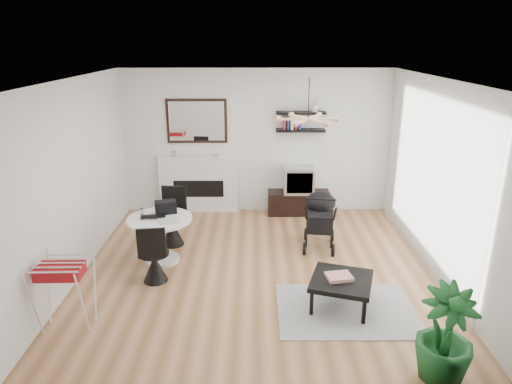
{
  "coord_description": "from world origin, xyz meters",
  "views": [
    {
      "loc": [
        -0.03,
        -5.91,
        3.19
      ],
      "look_at": [
        -0.01,
        0.4,
        1.07
      ],
      "focal_mm": 32.0,
      "sensor_mm": 36.0,
      "label": 1
    }
  ],
  "objects_px": {
    "drying_rack": "(65,294)",
    "coffee_table": "(341,282)",
    "tv_console": "(298,203)",
    "dining_table": "(161,233)",
    "potted_plant": "(445,335)",
    "fireplace": "(199,177)",
    "crt_tv": "(299,179)",
    "stroller": "(320,222)"
  },
  "relations": [
    {
      "from": "drying_rack",
      "to": "coffee_table",
      "type": "bearing_deg",
      "value": 6.79
    },
    {
      "from": "coffee_table",
      "to": "drying_rack",
      "type": "bearing_deg",
      "value": -172.01
    },
    {
      "from": "tv_console",
      "to": "dining_table",
      "type": "height_order",
      "value": "dining_table"
    },
    {
      "from": "potted_plant",
      "to": "fireplace",
      "type": "bearing_deg",
      "value": 122.02
    },
    {
      "from": "coffee_table",
      "to": "potted_plant",
      "type": "relative_size",
      "value": 0.91
    },
    {
      "from": "fireplace",
      "to": "tv_console",
      "type": "relative_size",
      "value": 1.85
    },
    {
      "from": "coffee_table",
      "to": "crt_tv",
      "type": "bearing_deg",
      "value": 94.46
    },
    {
      "from": "dining_table",
      "to": "coffee_table",
      "type": "distance_m",
      "value": 2.76
    },
    {
      "from": "coffee_table",
      "to": "dining_table",
      "type": "bearing_deg",
      "value": 153.64
    },
    {
      "from": "dining_table",
      "to": "coffee_table",
      "type": "xyz_separation_m",
      "value": [
        2.47,
        -1.22,
        -0.12
      ]
    },
    {
      "from": "tv_console",
      "to": "stroller",
      "type": "bearing_deg",
      "value": -82.13
    },
    {
      "from": "tv_console",
      "to": "coffee_table",
      "type": "height_order",
      "value": "tv_console"
    },
    {
      "from": "stroller",
      "to": "coffee_table",
      "type": "distance_m",
      "value": 1.76
    },
    {
      "from": "drying_rack",
      "to": "stroller",
      "type": "distance_m",
      "value": 3.88
    },
    {
      "from": "tv_console",
      "to": "drying_rack",
      "type": "bearing_deg",
      "value": -129.2
    },
    {
      "from": "dining_table",
      "to": "fireplace",
      "type": "bearing_deg",
      "value": 81.29
    },
    {
      "from": "tv_console",
      "to": "drying_rack",
      "type": "relative_size",
      "value": 1.36
    },
    {
      "from": "fireplace",
      "to": "coffee_table",
      "type": "xyz_separation_m",
      "value": [
        2.15,
        -3.35,
        -0.34
      ]
    },
    {
      "from": "coffee_table",
      "to": "fireplace",
      "type": "bearing_deg",
      "value": 122.64
    },
    {
      "from": "drying_rack",
      "to": "potted_plant",
      "type": "xyz_separation_m",
      "value": [
        3.98,
        -0.84,
        0.05
      ]
    },
    {
      "from": "tv_console",
      "to": "potted_plant",
      "type": "relative_size",
      "value": 1.17
    },
    {
      "from": "crt_tv",
      "to": "coffee_table",
      "type": "bearing_deg",
      "value": -85.54
    },
    {
      "from": "stroller",
      "to": "coffee_table",
      "type": "xyz_separation_m",
      "value": [
        0.04,
        -1.76,
        -0.08
      ]
    },
    {
      "from": "fireplace",
      "to": "dining_table",
      "type": "bearing_deg",
      "value": -98.71
    },
    {
      "from": "coffee_table",
      "to": "potted_plant",
      "type": "height_order",
      "value": "potted_plant"
    },
    {
      "from": "tv_console",
      "to": "stroller",
      "type": "relative_size",
      "value": 1.19
    },
    {
      "from": "crt_tv",
      "to": "potted_plant",
      "type": "height_order",
      "value": "potted_plant"
    },
    {
      "from": "fireplace",
      "to": "dining_table",
      "type": "distance_m",
      "value": 2.16
    },
    {
      "from": "fireplace",
      "to": "coffee_table",
      "type": "relative_size",
      "value": 2.38
    },
    {
      "from": "tv_console",
      "to": "coffee_table",
      "type": "relative_size",
      "value": 1.28
    },
    {
      "from": "crt_tv",
      "to": "dining_table",
      "type": "relative_size",
      "value": 0.59
    },
    {
      "from": "crt_tv",
      "to": "potted_plant",
      "type": "xyz_separation_m",
      "value": [
        1.0,
        -4.5,
        -0.18
      ]
    },
    {
      "from": "stroller",
      "to": "dining_table",
      "type": "bearing_deg",
      "value": -159.69
    },
    {
      "from": "fireplace",
      "to": "drying_rack",
      "type": "xyz_separation_m",
      "value": [
        -1.08,
        -3.8,
        -0.24
      ]
    },
    {
      "from": "tv_console",
      "to": "coffee_table",
      "type": "distance_m",
      "value": 3.22
    },
    {
      "from": "crt_tv",
      "to": "stroller",
      "type": "distance_m",
      "value": 1.49
    },
    {
      "from": "tv_console",
      "to": "drying_rack",
      "type": "height_order",
      "value": "drying_rack"
    },
    {
      "from": "stroller",
      "to": "coffee_table",
      "type": "relative_size",
      "value": 1.08
    },
    {
      "from": "fireplace",
      "to": "stroller",
      "type": "xyz_separation_m",
      "value": [
        2.11,
        -1.59,
        -0.26
      ]
    },
    {
      "from": "crt_tv",
      "to": "drying_rack",
      "type": "bearing_deg",
      "value": -129.1
    },
    {
      "from": "fireplace",
      "to": "crt_tv",
      "type": "bearing_deg",
      "value": -4.25
    },
    {
      "from": "crt_tv",
      "to": "dining_table",
      "type": "distance_m",
      "value": 2.99
    }
  ]
}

